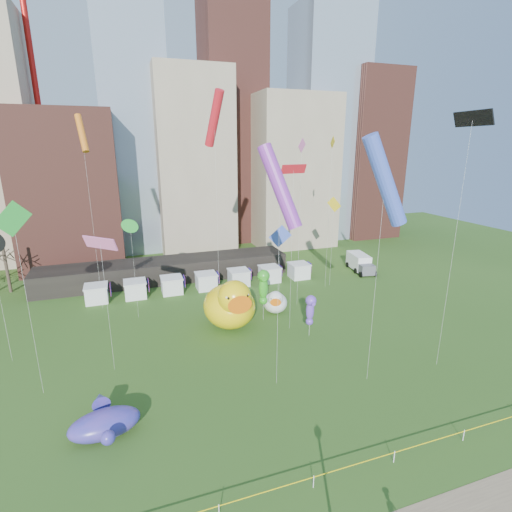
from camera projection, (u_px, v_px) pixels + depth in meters
name	position (u px, v px, depth m)	size (l,w,h in m)	color
ground	(313.00, 487.00, 23.88)	(160.00, 160.00, 0.00)	#30551A
skyline	(181.00, 140.00, 74.02)	(101.00, 23.00, 68.00)	brown
crane_right	(313.00, 10.00, 78.64)	(23.00, 1.00, 76.00)	red
pavilion	(167.00, 270.00, 60.27)	(38.00, 6.00, 3.20)	black
vendor_tents	(206.00, 282.00, 56.55)	(33.24, 2.80, 2.40)	white
caution_tape	(314.00, 479.00, 23.69)	(50.00, 0.06, 0.90)	white
big_duck	(230.00, 304.00, 44.07)	(6.02, 8.14, 6.30)	yellow
small_duck	(275.00, 302.00, 48.36)	(4.10, 4.57, 3.20)	white
seahorse_green	(264.00, 284.00, 45.43)	(1.80, 2.07, 6.42)	silver
seahorse_purple	(311.00, 308.00, 41.83)	(1.33, 1.59, 4.86)	silver
whale_inflatable	(104.00, 422.00, 28.05)	(5.38, 6.55, 2.24)	#5E3CA5
box_truck	(360.00, 263.00, 64.58)	(3.48, 6.87, 2.79)	white
kite_0	(214.00, 119.00, 41.19)	(2.00, 3.61, 26.11)	silver
kite_1	(302.00, 155.00, 46.08)	(1.46, 1.01, 21.27)	silver
kite_2	(473.00, 120.00, 31.10)	(0.90, 4.08, 23.13)	silver
kite_3	(13.00, 222.00, 28.84)	(2.51, 1.15, 16.50)	silver
kite_4	(334.00, 206.00, 55.00)	(1.24, 1.86, 13.38)	silver
kite_5	(385.00, 181.00, 30.00)	(4.45, 1.86, 21.42)	silver
kite_6	(82.00, 133.00, 43.90)	(1.47, 2.66, 23.90)	silver
kite_7	(280.00, 187.00, 29.53)	(3.37, 3.66, 20.63)	silver
kite_8	(294.00, 170.00, 39.67)	(3.10, 1.15, 18.53)	silver
kite_9	(100.00, 243.00, 32.99)	(2.89, 2.84, 12.91)	silver
kite_11	(130.00, 226.00, 44.29)	(1.37, 1.16, 12.28)	silver
kite_12	(332.00, 151.00, 52.08)	(0.33, 1.68, 21.63)	silver
kite_13	(280.00, 237.00, 52.46)	(2.77, 1.60, 10.05)	silver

